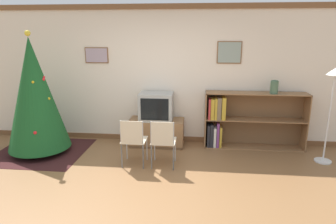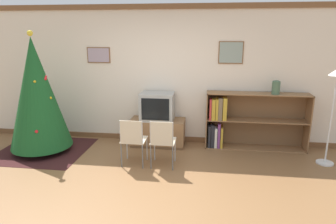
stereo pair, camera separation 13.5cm
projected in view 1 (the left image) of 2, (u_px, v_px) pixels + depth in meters
The scene contains 11 objects.
ground_plane at pixel (140, 193), 4.21m from camera, with size 24.00×24.00×0.00m, color brown.
wall_back at pixel (160, 75), 5.95m from camera, with size 8.83×0.11×2.70m.
area_rug at pixel (42, 152), 5.64m from camera, with size 1.63×1.51×0.01m.
christmas_tree at pixel (35, 94), 5.35m from camera, with size 1.10×1.10×2.21m.
tv_console at pixel (157, 132), 5.93m from camera, with size 1.06×0.49×0.53m.
television at pixel (156, 106), 5.79m from camera, with size 0.64×0.48×0.53m.
folding_chair_left at pixel (133, 139), 4.94m from camera, with size 0.40×0.40×0.82m.
folding_chair_right at pixel (163, 141), 4.89m from camera, with size 0.40×0.40×0.82m.
bookshelf at pixel (238, 120), 5.79m from camera, with size 1.90×0.36×1.09m.
vase at pixel (274, 87), 5.50m from camera, with size 0.14×0.14×0.25m.
standing_lamp at pixel (333, 91), 4.90m from camera, with size 0.28×0.28×1.64m.
Camera 1 is at (0.78, -3.71, 2.20)m, focal length 32.00 mm.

